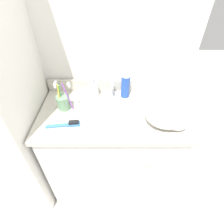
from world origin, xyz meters
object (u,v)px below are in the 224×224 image
at_px(toothbrush_cup, 64,101).
at_px(hairbrush, 68,124).
at_px(soap_dispenser, 94,89).
at_px(hand_towel, 168,116).
at_px(shaving_cream_can, 126,85).

xyz_separation_m(toothbrush_cup, hairbrush, (0.05, -0.16, -0.04)).
xyz_separation_m(soap_dispenser, hand_towel, (0.44, -0.27, -0.01)).
bearing_deg(shaving_cream_can, hand_towel, -49.76).
height_order(toothbrush_cup, hand_towel, toothbrush_cup).
relative_size(toothbrush_cup, hairbrush, 1.02).
distance_m(soap_dispenser, shaving_cream_can, 0.21).
relative_size(shaving_cream_can, hairbrush, 0.91).
xyz_separation_m(soap_dispenser, shaving_cream_can, (0.21, 0.00, 0.02)).
xyz_separation_m(soap_dispenser, hairbrush, (-0.13, -0.29, -0.05)).
height_order(shaving_cream_can, hairbrush, shaving_cream_can).
distance_m(toothbrush_cup, soap_dispenser, 0.22).
bearing_deg(hairbrush, toothbrush_cup, 100.38).
bearing_deg(soap_dispenser, toothbrush_cup, -144.85).
bearing_deg(hairbrush, hand_towel, -5.07).
relative_size(toothbrush_cup, shaving_cream_can, 1.12).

